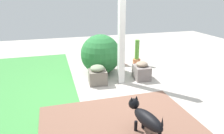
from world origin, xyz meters
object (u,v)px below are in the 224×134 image
Objects in this scene: terracotta_pot_spiky at (119,55)px; terracotta_pot_tall at (137,56)px; stone_planter_nearest at (141,71)px; porch_pillar at (121,33)px; round_shrub at (101,54)px; dog at (146,118)px; stone_planter_mid at (98,75)px.

terracotta_pot_spiky is 0.50m from terracotta_pot_tall.
terracotta_pot_tall is at bearing -16.54° from stone_planter_nearest.
porch_pillar is 4.98× the size of stone_planter_nearest.
round_shrub is 1.39× the size of terracotta_pot_tall.
stone_planter_nearest is 0.64× the size of terracotta_pot_tall.
dog is (-1.96, 0.80, 0.09)m from stone_planter_nearest.
round_shrub reaches higher than terracotta_pot_spiky.
stone_planter_nearest is 1.18m from terracotta_pot_spiky.
stone_planter_nearest is at bearing -171.23° from terracotta_pot_spiky.
round_shrub is (0.64, 0.83, 0.30)m from stone_planter_nearest.
terracotta_pot_spiky is 0.85× the size of terracotta_pot_tall.
terracotta_pot_tall is at bearing -53.09° from stone_planter_mid.
stone_planter_mid is at bearing 82.19° from porch_pillar.
terracotta_pot_tall is at bearing -37.48° from porch_pillar.
dog is at bearing 171.79° from porch_pillar.
porch_pillar is 0.99m from round_shrub.
porch_pillar is 1.62m from terracotta_pot_tall.
porch_pillar is 2.09m from dog.
porch_pillar reaches higher than terracotta_pot_tall.
porch_pillar is at bearing -157.16° from round_shrub.
stone_planter_nearest is (0.06, -0.53, -0.93)m from porch_pillar.
stone_planter_nearest is at bearing -90.42° from stone_planter_mid.
stone_planter_mid is 0.62× the size of terracotta_pot_tall.
terracotta_pot_spiky is at bearing -11.31° from dog.
terracotta_pot_tall is at bearing -71.11° from round_shrub.
round_shrub is (0.70, 0.30, -0.63)m from porch_pillar.
round_shrub reaches higher than dog.
porch_pillar is 3.19× the size of terracotta_pot_tall.
terracotta_pot_tall is at bearing -105.74° from terracotta_pot_spiky.
porch_pillar is 3.18× the size of dog.
terracotta_pot_spiky is at bearing -15.99° from porch_pillar.
round_shrub is 1.39× the size of dog.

